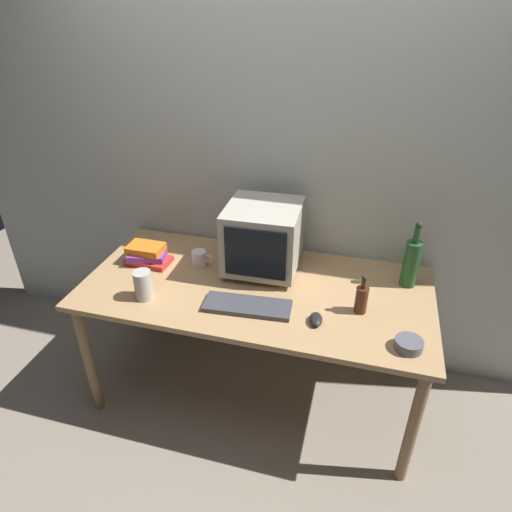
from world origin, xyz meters
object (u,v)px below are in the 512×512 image
Objects in this scene: crt_monitor at (263,238)px; bottle_short at (362,298)px; cd_spindle at (409,344)px; metal_canister at (143,285)px; bottle_tall at (411,262)px; mug at (200,258)px; computer_mouse at (316,319)px; book_stack at (147,255)px; keyboard at (247,306)px.

bottle_short is at bearing -24.78° from crt_monitor.
cd_spindle is 0.80× the size of metal_canister.
bottle_tall is at bearing 3.49° from crt_monitor.
cd_spindle is (0.22, -0.21, -0.05)m from bottle_short.
crt_monitor is 3.31× the size of mug.
computer_mouse is 0.61m from bottle_tall.
cd_spindle is (0.41, -0.07, 0.00)m from computer_mouse.
bottle_short is 0.30m from cd_spindle.
crt_monitor is 3.98× the size of computer_mouse.
book_stack is at bearing 154.61° from computer_mouse.
metal_canister is at bearing 172.33° from computer_mouse.
bottle_tall is (0.75, 0.41, 0.12)m from keyboard.
keyboard is at bearing -167.59° from bottle_short.
book_stack is at bearing -170.31° from crt_monitor.
bottle_tall is at bearing 53.32° from bottle_short.
metal_canister is (-1.04, -0.17, -0.00)m from bottle_short.
computer_mouse is (0.35, -0.39, -0.17)m from crt_monitor.
bottle_short is 0.91m from mug.
keyboard is 1.16× the size of bottle_tall.
bottle_tall reaches higher than computer_mouse.
book_stack is 0.34m from metal_canister.
book_stack is 2.05× the size of mug.
bottle_short is 1.05m from metal_canister.
bottle_tall is 1.35m from metal_canister.
computer_mouse is 0.41m from cd_spindle.
metal_canister is at bearing -170.89° from bottle_short.
book_stack is (-0.99, 0.28, 0.03)m from computer_mouse.
computer_mouse is 0.41× the size of book_stack.
crt_monitor is 0.66m from metal_canister.
mug reaches higher than keyboard.
cd_spindle is (1.40, -0.35, -0.03)m from book_stack.
cd_spindle is (-0.00, -0.50, -0.11)m from bottle_tall.
crt_monitor is 1.96× the size of bottle_short.
mug reaches higher than cd_spindle.
bottle_tall reaches higher than book_stack.
keyboard is at bearing -39.88° from mug.
computer_mouse is 0.28× the size of bottle_tall.
book_stack is at bearing 173.17° from bottle_short.
keyboard is 1.71× the size of book_stack.
crt_monitor is at bearing 39.92° from metal_canister.
metal_canister is (-1.26, 0.04, 0.05)m from cd_spindle.
bottle_short is (0.52, 0.12, 0.06)m from keyboard.
cd_spindle is at bearing -13.98° from book_stack.
bottle_tall reaches higher than mug.
keyboard is at bearing -151.05° from bottle_tall.
metal_canister is at bearing -140.08° from crt_monitor.
book_stack reaches higher than keyboard.
keyboard is 0.75m from cd_spindle.
mug is (-1.11, -0.11, -0.09)m from bottle_tall.
cd_spindle is at bearing -19.42° from computer_mouse.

